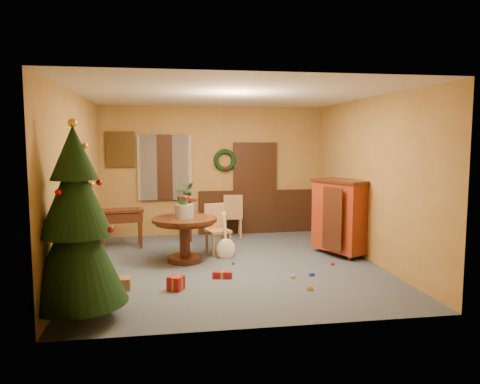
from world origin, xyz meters
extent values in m
plane|color=#363E4F|center=(0.00, 0.00, 0.00)|extent=(5.50, 5.50, 0.00)
plane|color=silver|center=(0.00, 0.00, 2.90)|extent=(5.50, 5.50, 0.00)
plane|color=olive|center=(0.00, 2.75, 1.45)|extent=(5.00, 0.00, 5.00)
plane|color=olive|center=(0.00, -2.75, 1.45)|extent=(5.00, 0.00, 5.00)
plane|color=olive|center=(-2.50, 0.00, 1.45)|extent=(0.00, 5.50, 5.50)
plane|color=olive|center=(2.50, 0.00, 1.45)|extent=(0.00, 5.50, 5.50)
cube|color=black|center=(1.05, 2.71, 0.50)|extent=(2.80, 0.06, 1.00)
cube|color=black|center=(0.95, 2.70, 1.05)|extent=(1.00, 0.08, 2.10)
cube|color=white|center=(0.95, 2.73, 1.00)|extent=(0.80, 0.03, 1.90)
cube|color=black|center=(-1.10, 2.70, 1.55)|extent=(1.05, 0.08, 1.45)
cube|color=white|center=(-1.10, 2.73, 1.55)|extent=(0.88, 0.03, 1.25)
cube|color=white|center=(-1.48, 2.65, 1.55)|extent=(0.42, 0.02, 1.45)
cube|color=white|center=(-0.72, 2.65, 1.55)|extent=(0.42, 0.02, 1.45)
torus|color=black|center=(0.25, 2.67, 1.70)|extent=(0.51, 0.11, 0.51)
cube|color=#4C3819|center=(-2.05, 2.71, 1.95)|extent=(0.62, 0.05, 0.78)
cube|color=gray|center=(-2.05, 2.74, 1.95)|extent=(0.48, 0.02, 0.62)
cylinder|color=black|center=(-0.77, 0.36, 0.76)|extent=(1.15, 1.15, 0.06)
cylinder|color=black|center=(-0.77, 0.36, 0.70)|extent=(1.03, 1.03, 0.04)
cylinder|color=black|center=(-0.77, 0.36, 0.39)|extent=(0.18, 0.18, 0.64)
cylinder|color=black|center=(-0.77, 0.36, 0.05)|extent=(0.62, 0.62, 0.10)
cylinder|color=slate|center=(-0.77, 0.36, 0.91)|extent=(0.33, 0.33, 0.24)
imported|color=#1E4C23|center=(-0.77, 0.36, 1.21)|extent=(0.33, 0.28, 0.36)
cube|color=olive|center=(-0.12, 0.83, 0.44)|extent=(0.51, 0.51, 0.05)
cube|color=olive|center=(-0.18, 1.01, 0.70)|extent=(0.41, 0.15, 0.49)
cube|color=olive|center=(-0.01, 1.04, 0.21)|extent=(0.05, 0.05, 0.42)
cube|color=olive|center=(-0.33, 0.95, 0.21)|extent=(0.05, 0.05, 0.42)
cube|color=olive|center=(0.08, 0.72, 0.21)|extent=(0.05, 0.05, 0.42)
cube|color=olive|center=(-0.24, 0.63, 0.21)|extent=(0.05, 0.05, 0.42)
cube|color=olive|center=(0.38, 2.38, 0.45)|extent=(0.44, 0.44, 0.05)
cube|color=olive|center=(0.37, 2.19, 0.71)|extent=(0.42, 0.06, 0.50)
cube|color=olive|center=(0.20, 2.22, 0.21)|extent=(0.05, 0.05, 0.43)
cube|color=olive|center=(0.54, 2.20, 0.21)|extent=(0.05, 0.05, 0.43)
cube|color=olive|center=(0.22, 2.56, 0.21)|extent=(0.05, 0.05, 0.43)
cube|color=olive|center=(0.55, 2.54, 0.21)|extent=(0.05, 0.05, 0.43)
cylinder|color=black|center=(-0.61, 2.02, 0.44)|extent=(0.11, 0.11, 0.88)
cylinder|color=black|center=(-0.61, 2.02, 0.89)|extent=(0.35, 0.35, 0.03)
imported|color=#19471E|center=(-0.61, 2.02, 1.09)|extent=(0.25, 0.23, 0.37)
cylinder|color=#382111|center=(-2.15, -2.14, 0.13)|extent=(0.15, 0.15, 0.25)
cone|color=black|center=(-2.15, -2.14, 0.90)|extent=(1.17, 1.17, 1.38)
cone|color=black|center=(-2.15, -2.14, 1.54)|extent=(0.85, 0.85, 1.01)
cone|color=black|center=(-2.15, -2.14, 2.01)|extent=(0.55, 0.55, 0.64)
sphere|color=gold|center=(-2.15, -2.14, 2.35)|extent=(0.11, 0.11, 0.11)
cube|color=black|center=(-1.98, 1.63, 0.76)|extent=(0.94, 0.56, 0.05)
cube|color=black|center=(-1.98, 1.63, 0.62)|extent=(0.88, 0.51, 0.19)
cube|color=black|center=(-2.36, 1.63, 0.36)|extent=(0.10, 0.32, 0.73)
cube|color=black|center=(-1.61, 1.63, 0.36)|extent=(0.10, 0.32, 0.73)
cube|color=#511C09|center=(2.15, 0.41, 0.73)|extent=(0.91, 1.17, 1.30)
cube|color=black|center=(2.15, 0.41, 1.40)|extent=(1.00, 1.25, 0.05)
cylinder|color=black|center=(2.15, -0.03, 0.05)|extent=(0.07, 0.07, 0.09)
cylinder|color=black|center=(2.15, 0.85, 0.05)|extent=(0.07, 0.07, 0.09)
cube|color=brown|center=(-1.79, -1.04, 0.09)|extent=(0.32, 0.24, 0.17)
cube|color=#AA852D|center=(-1.79, -1.04, 0.09)|extent=(0.33, 0.04, 0.17)
cube|color=#AA852D|center=(-1.79, -1.04, 0.09)|extent=(0.05, 0.24, 0.17)
cube|color=maroon|center=(-0.97, -1.21, 0.10)|extent=(0.28, 0.28, 0.20)
cube|color=#AA852D|center=(-0.97, -1.21, 0.10)|extent=(0.19, 0.13, 0.20)
cube|color=#AA852D|center=(-0.97, -1.21, 0.10)|extent=(0.13, 0.19, 0.20)
cube|color=brown|center=(-2.15, -0.56, 0.07)|extent=(0.29, 0.25, 0.13)
cube|color=#AA852D|center=(-2.15, -0.56, 0.07)|extent=(0.24, 0.12, 0.13)
cube|color=#AA852D|center=(-2.15, -0.56, 0.07)|extent=(0.10, 0.17, 0.13)
cube|color=maroon|center=(-0.24, -0.74, 0.05)|extent=(0.32, 0.19, 0.11)
cube|color=#AA852D|center=(-0.24, -0.74, 0.05)|extent=(0.30, 0.09, 0.11)
cube|color=#AA852D|center=(-0.24, -0.74, 0.05)|extent=(0.07, 0.13, 0.11)
cube|color=#2742AC|center=(1.18, -0.86, 0.03)|extent=(0.09, 0.07, 0.05)
sphere|color=#24863A|center=(0.04, 0.03, 0.03)|extent=(0.06, 0.06, 0.06)
cube|color=gold|center=(0.85, -0.94, 0.03)|extent=(0.09, 0.09, 0.05)
sphere|color=red|center=(1.74, -0.31, 0.03)|extent=(0.06, 0.06, 0.06)
cube|color=gold|center=(0.93, -1.54, 0.03)|extent=(0.08, 0.05, 0.05)
camera|label=1|loc=(-1.11, -7.83, 2.16)|focal=35.00mm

